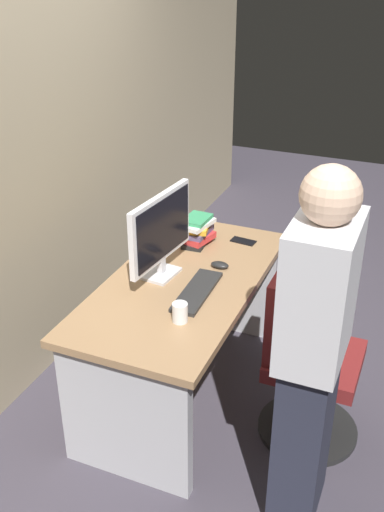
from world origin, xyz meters
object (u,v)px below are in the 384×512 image
(book_stack, at_px, (197,230))
(handbag, at_px, (304,338))
(mouse, at_px, (220,265))
(desk, at_px, (184,315))
(cell_phone, at_px, (243,241))
(cup_near_keyboard, at_px, (180,312))
(office_chair, at_px, (303,363))
(person_at_desk, at_px, (312,356))
(keyboard, at_px, (197,291))
(monitor, at_px, (161,231))

(book_stack, bearing_deg, handbag, -76.95)
(mouse, distance_m, handbag, 0.83)
(desk, relative_size, mouse, 14.95)
(cell_phone, bearing_deg, cup_near_keyboard, -174.75)
(cup_near_keyboard, height_order, handbag, cup_near_keyboard)
(office_chair, distance_m, mouse, 0.68)
(person_at_desk, height_order, cup_near_keyboard, person_at_desk)
(cell_phone, bearing_deg, person_at_desk, -143.48)
(book_stack, bearing_deg, person_at_desk, -137.09)
(keyboard, height_order, cup_near_keyboard, cup_near_keyboard)
(book_stack, xyz_separation_m, handbag, (0.15, -0.66, -0.68))
(handbag, bearing_deg, cup_near_keyboard, 155.74)
(cup_near_keyboard, bearing_deg, handbag, -24.26)
(desk, xyz_separation_m, person_at_desk, (-0.54, -0.80, 0.33))
(office_chair, relative_size, cell_phone, 6.53)
(mouse, bearing_deg, desk, 145.94)
(mouse, distance_m, book_stack, 0.33)
(book_stack, bearing_deg, cup_near_keyboard, -163.16)
(keyboard, height_order, handbag, keyboard)
(cell_phone, bearing_deg, book_stack, 123.58)
(person_at_desk, distance_m, cell_phone, 1.27)
(keyboard, bearing_deg, cup_near_keyboard, -176.99)
(office_chair, xyz_separation_m, monitor, (0.07, 0.80, 0.56))
(office_chair, height_order, mouse, office_chair)
(desk, height_order, person_at_desk, person_at_desk)
(book_stack, relative_size, cell_phone, 1.63)
(desk, bearing_deg, cup_near_keyboard, -158.71)
(desk, relative_size, handbag, 3.96)
(desk, bearing_deg, handbag, -44.57)
(person_at_desk, relative_size, cell_phone, 11.38)
(desk, relative_size, monitor, 2.77)
(office_chair, xyz_separation_m, handbag, (0.63, 0.12, -0.29))
(person_at_desk, bearing_deg, office_chair, 13.50)
(office_chair, distance_m, cup_near_keyboard, 0.71)
(keyboard, bearing_deg, handbag, -35.20)
(person_at_desk, bearing_deg, keyboard, 56.86)
(keyboard, bearing_deg, monitor, 65.08)
(office_chair, height_order, monitor, monitor)
(handbag, bearing_deg, keyboard, 146.55)
(monitor, height_order, handbag, monitor)
(keyboard, distance_m, handbag, 1.00)
(monitor, bearing_deg, mouse, -53.17)
(keyboard, bearing_deg, book_stack, 20.76)
(person_at_desk, xyz_separation_m, handbag, (1.11, 0.24, -0.70))
(mouse, bearing_deg, cup_near_keyboard, -179.06)
(desk, height_order, monitor, monitor)
(handbag, bearing_deg, mouse, 131.11)
(cup_near_keyboard, bearing_deg, person_at_desk, -105.29)
(cup_near_keyboard, bearing_deg, desk, 21.29)
(keyboard, height_order, mouse, mouse)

